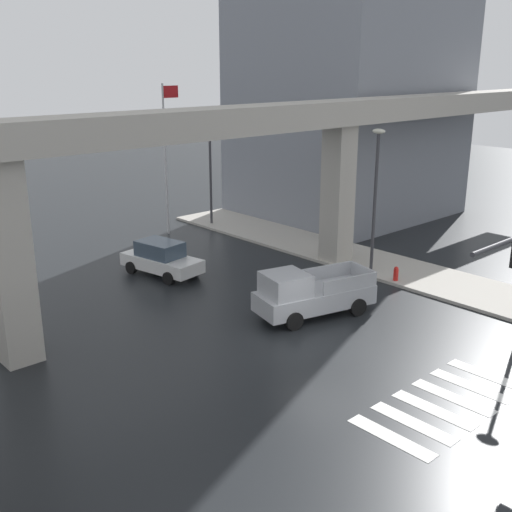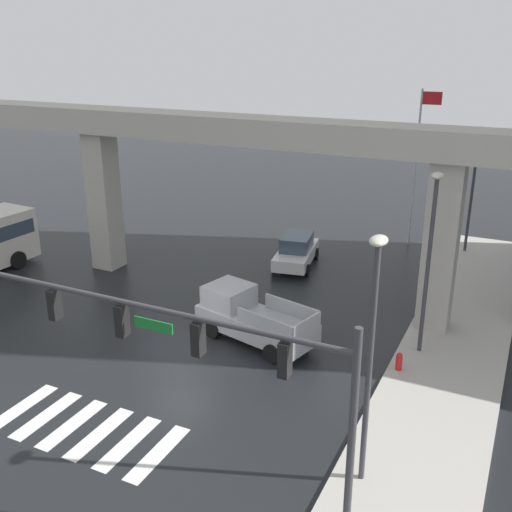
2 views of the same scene
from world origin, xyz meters
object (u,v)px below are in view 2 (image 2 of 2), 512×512
street_lamp_far_north (474,176)px  pickup_truck (250,317)px  traffic_signal_mast (204,355)px  fire_hydrant (399,363)px  sedan_white (296,251)px  street_lamp_mid_block (430,244)px  street_lamp_near_corner (372,336)px  flagpole (418,157)px

street_lamp_far_north → pickup_truck: bearing=-113.8°
traffic_signal_mast → street_lamp_far_north: size_ratio=1.50×
fire_hydrant → sedan_white: bearing=131.2°
pickup_truck → traffic_signal_mast: 10.36m
sedan_white → street_lamp_mid_block: size_ratio=0.63×
street_lamp_near_corner → pickup_truck: bearing=136.3°
pickup_truck → street_lamp_far_north: street_lamp_far_north is taller
pickup_truck → traffic_signal_mast: (3.30, -9.10, 3.69)m
street_lamp_mid_block → street_lamp_far_north: bearing=90.0°
street_lamp_far_north → fire_hydrant: street_lamp_far_north is taller
traffic_signal_mast → street_lamp_mid_block: 11.34m
traffic_signal_mast → street_lamp_far_north: street_lamp_far_north is taller
pickup_truck → street_lamp_mid_block: (6.54, 1.76, 3.57)m
pickup_truck → traffic_signal_mast: bearing=-70.1°
traffic_signal_mast → street_lamp_mid_block: size_ratio=1.50×
pickup_truck → street_lamp_far_north: bearing=66.2°
pickup_truck → flagpole: (3.36, 15.03, 4.33)m
street_lamp_near_corner → fire_hydrant: 7.46m
flagpole → street_lamp_mid_block: bearing=-76.5°
pickup_truck → traffic_signal_mast: traffic_signal_mast is taller
street_lamp_near_corner → street_lamp_mid_block: bearing=90.0°
traffic_signal_mast → fire_hydrant: size_ratio=12.81×
street_lamp_far_north → flagpole: (-3.18, 0.20, 0.76)m
pickup_truck → flagpole: flagpole is taller
street_lamp_near_corner → street_lamp_mid_block: (0.00, 8.01, 0.00)m
pickup_truck → street_lamp_near_corner: bearing=-43.7°
pickup_truck → street_lamp_mid_block: bearing=15.1°
sedan_white → pickup_truck: bearing=-80.2°
street_lamp_mid_block → street_lamp_far_north: (0.00, 13.07, 0.00)m
sedan_white → flagpole: (4.87, 6.32, 4.47)m
sedan_white → street_lamp_far_north: 10.77m
street_lamp_near_corner → flagpole: (-3.18, 21.27, 0.76)m
street_lamp_mid_block → pickup_truck: bearing=-164.9°
street_lamp_far_north → flagpole: size_ratio=0.80×
pickup_truck → sedan_white: size_ratio=1.19×
street_lamp_mid_block → flagpole: 13.66m
street_lamp_near_corner → street_lamp_far_north: 21.08m
street_lamp_near_corner → sedan_white: bearing=118.3°
traffic_signal_mast → street_lamp_far_north: 24.15m
sedan_white → street_lamp_mid_block: bearing=-40.8°
traffic_signal_mast → flagpole: 24.14m
street_lamp_near_corner → flagpole: bearing=98.5°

